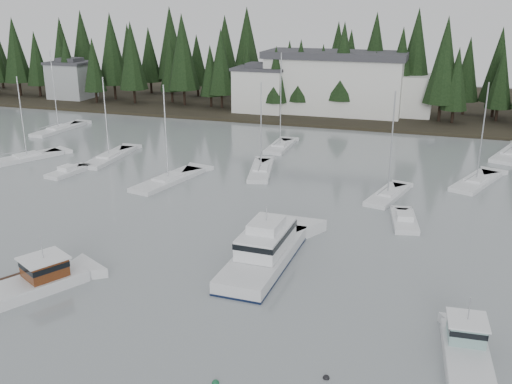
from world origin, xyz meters
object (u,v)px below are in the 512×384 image
at_px(lobster_boat_brown, 27,286).
at_px(runabout_1, 404,222).
at_px(sailboat_8, 280,148).
at_px(runabout_0, 68,173).
at_px(house_west, 261,88).
at_px(sailboat_11, 59,130).
at_px(sailboat_0, 476,183).
at_px(sailboat_1, 261,172).
at_px(cabin_cruiser_center, 265,253).
at_px(sailboat_9, 109,159).
at_px(house_far_west, 71,79).
at_px(sailboat_5, 387,197).
at_px(lobster_boat_teal, 467,353).
at_px(sailboat_4, 511,155).
at_px(harbor_inn, 346,83).
at_px(sailboat_2, 168,182).
at_px(sailboat_3, 27,159).

height_order(lobster_boat_brown, runabout_1, lobster_boat_brown).
bearing_deg(sailboat_8, runabout_0, 133.47).
relative_size(house_west, sailboat_8, 0.69).
bearing_deg(house_west, sailboat_11, -137.86).
bearing_deg(sailboat_0, sailboat_1, 119.72).
relative_size(house_west, cabin_cruiser_center, 0.76).
xyz_separation_m(sailboat_0, sailboat_9, (-45.81, -3.73, -0.01)).
bearing_deg(cabin_cruiser_center, sailboat_8, 15.41).
bearing_deg(house_far_west, sailboat_5, -31.79).
relative_size(runabout_0, runabout_1, 0.94).
bearing_deg(runabout_1, lobster_boat_brown, 122.00).
relative_size(cabin_cruiser_center, sailboat_11, 0.94).
distance_m(lobster_boat_teal, sailboat_11, 75.86).
xyz_separation_m(house_west, sailboat_5, (27.21, -40.90, -4.58)).
distance_m(sailboat_0, sailboat_4, 15.53).
height_order(harbor_inn, cabin_cruiser_center, harbor_inn).
relative_size(harbor_inn, sailboat_0, 2.44).
distance_m(cabin_cruiser_center, sailboat_2, 23.97).
bearing_deg(sailboat_2, runabout_0, 105.67).
bearing_deg(harbor_inn, sailboat_1, -95.05).
bearing_deg(lobster_boat_teal, sailboat_2, 46.97).
xyz_separation_m(house_far_west, harbor_inn, (57.04, 1.34, 1.37)).
height_order(house_far_west, lobster_boat_teal, house_far_west).
xyz_separation_m(sailboat_11, runabout_1, (56.05, -23.96, 0.07)).
xyz_separation_m(house_far_west, sailboat_8, (52.48, -25.90, -4.32)).
relative_size(lobster_boat_brown, runabout_0, 1.62).
bearing_deg(lobster_boat_teal, harbor_inn, 10.84).
bearing_deg(sailboat_8, house_far_west, 63.37).
bearing_deg(sailboat_11, lobster_boat_brown, -143.58).
relative_size(house_far_west, harbor_inn, 0.29).
distance_m(lobster_boat_brown, sailboat_4, 63.63).
distance_m(sailboat_2, sailboat_9, 13.68).
distance_m(lobster_boat_teal, sailboat_9, 54.64).
xyz_separation_m(sailboat_5, runabout_1, (2.28, -7.10, 0.06)).
distance_m(harbor_inn, cabin_cruiser_center, 63.86).
bearing_deg(sailboat_1, sailboat_4, -71.18).
bearing_deg(cabin_cruiser_center, sailboat_11, 53.37).
distance_m(sailboat_9, runabout_1, 40.56).
bearing_deg(runabout_1, harbor_inn, 5.98).
xyz_separation_m(harbor_inn, sailboat_4, (26.32, -21.47, -5.71)).
relative_size(harbor_inn, runabout_0, 5.09).
xyz_separation_m(lobster_boat_teal, sailboat_4, (6.81, 50.85, -0.41)).
xyz_separation_m(lobster_boat_brown, sailboat_9, (-14.12, 33.56, -0.46)).
bearing_deg(sailboat_2, cabin_cruiser_center, -123.03).
distance_m(sailboat_0, sailboat_11, 63.56).
bearing_deg(harbor_inn, cabin_cruiser_center, -86.01).
distance_m(cabin_cruiser_center, sailboat_0, 32.15).
distance_m(house_far_west, sailboat_3, 47.71).
relative_size(harbor_inn, cabin_cruiser_center, 2.34).
bearing_deg(sailboat_5, lobster_boat_brown, 156.41).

